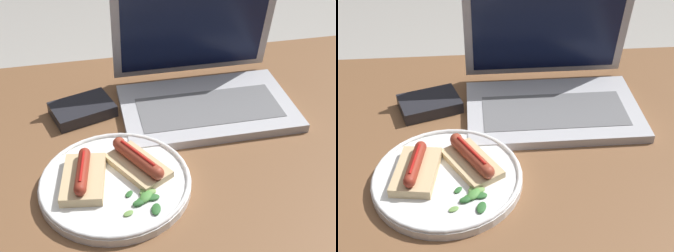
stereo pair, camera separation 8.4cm
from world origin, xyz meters
TOP-DOWN VIEW (x-y plane):
  - desk at (0.00, 0.00)m, footprint 1.25×0.79m
  - laptop at (0.06, 0.16)m, footprint 0.36×0.27m
  - plate at (-0.15, -0.07)m, footprint 0.26×0.26m
  - sausage_toast_left at (-0.11, -0.05)m, footprint 0.11×0.13m
  - sausage_toast_middle at (-0.20, -0.06)m, footprint 0.09×0.12m
  - salad_pile at (-0.11, -0.12)m, footprint 0.07×0.07m
  - external_drive at (-0.19, 0.16)m, footprint 0.14×0.12m

SIDE VIEW (x-z plane):
  - desk at x=0.00m, z-range 0.28..1.04m
  - plate at x=-0.15m, z-range 0.76..0.78m
  - external_drive at x=-0.19m, z-range 0.76..0.79m
  - salad_pile at x=-0.11m, z-range 0.78..0.78m
  - sausage_toast_middle at x=-0.20m, z-range 0.77..0.81m
  - sausage_toast_left at x=-0.11m, z-range 0.77..0.81m
  - laptop at x=0.06m, z-range 0.69..0.92m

